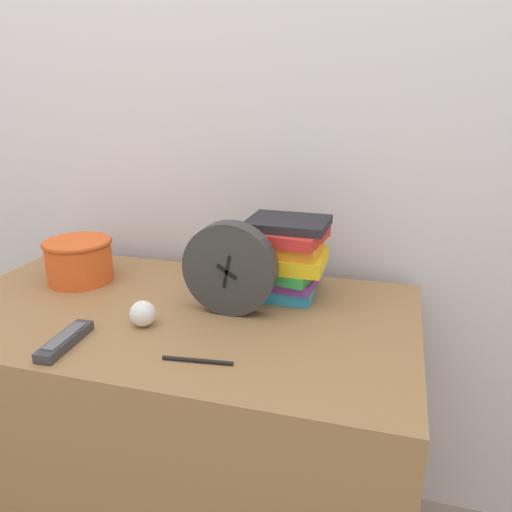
{
  "coord_description": "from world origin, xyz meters",
  "views": [
    {
      "loc": [
        0.47,
        -0.65,
        1.22
      ],
      "look_at": [
        0.17,
        0.41,
        0.85
      ],
      "focal_mm": 35.0,
      "sensor_mm": 36.0,
      "label": 1
    }
  ],
  "objects_px": {
    "desk_clock": "(230,269)",
    "tv_remote": "(65,341)",
    "book_stack": "(280,259)",
    "basket": "(79,259)",
    "crumpled_paper_ball": "(143,314)",
    "pen": "(198,360)"
  },
  "relations": [
    {
      "from": "crumpled_paper_ball",
      "to": "book_stack",
      "type": "bearing_deg",
      "value": 45.65
    },
    {
      "from": "book_stack",
      "to": "tv_remote",
      "type": "bearing_deg",
      "value": -133.39
    },
    {
      "from": "basket",
      "to": "tv_remote",
      "type": "xyz_separation_m",
      "value": [
        0.18,
        -0.32,
        -0.05
      ]
    },
    {
      "from": "book_stack",
      "to": "crumpled_paper_ball",
      "type": "height_order",
      "value": "book_stack"
    },
    {
      "from": "basket",
      "to": "tv_remote",
      "type": "relative_size",
      "value": 1.13
    },
    {
      "from": "basket",
      "to": "desk_clock",
      "type": "bearing_deg",
      "value": -9.87
    },
    {
      "from": "desk_clock",
      "to": "book_stack",
      "type": "distance_m",
      "value": 0.16
    },
    {
      "from": "desk_clock",
      "to": "basket",
      "type": "height_order",
      "value": "desk_clock"
    },
    {
      "from": "desk_clock",
      "to": "pen",
      "type": "relative_size",
      "value": 1.56
    },
    {
      "from": "book_stack",
      "to": "crumpled_paper_ball",
      "type": "relative_size",
      "value": 4.21
    },
    {
      "from": "desk_clock",
      "to": "pen",
      "type": "distance_m",
      "value": 0.25
    },
    {
      "from": "book_stack",
      "to": "pen",
      "type": "distance_m",
      "value": 0.38
    },
    {
      "from": "desk_clock",
      "to": "book_stack",
      "type": "height_order",
      "value": "desk_clock"
    },
    {
      "from": "desk_clock",
      "to": "basket",
      "type": "relative_size",
      "value": 1.21
    },
    {
      "from": "tv_remote",
      "to": "pen",
      "type": "distance_m",
      "value": 0.28
    },
    {
      "from": "tv_remote",
      "to": "crumpled_paper_ball",
      "type": "xyz_separation_m",
      "value": [
        0.11,
        0.12,
        0.02
      ]
    },
    {
      "from": "book_stack",
      "to": "tv_remote",
      "type": "distance_m",
      "value": 0.52
    },
    {
      "from": "desk_clock",
      "to": "crumpled_paper_ball",
      "type": "height_order",
      "value": "desk_clock"
    },
    {
      "from": "basket",
      "to": "book_stack",
      "type": "bearing_deg",
      "value": 6.22
    },
    {
      "from": "basket",
      "to": "crumpled_paper_ball",
      "type": "bearing_deg",
      "value": -33.83
    },
    {
      "from": "desk_clock",
      "to": "tv_remote",
      "type": "distance_m",
      "value": 0.37
    },
    {
      "from": "tv_remote",
      "to": "crumpled_paper_ball",
      "type": "relative_size",
      "value": 2.78
    }
  ]
}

